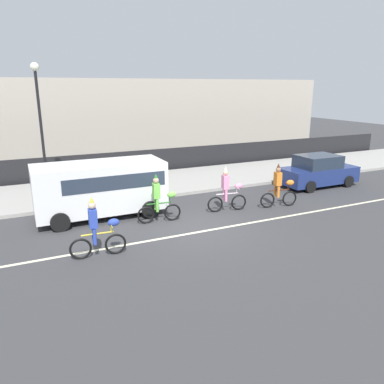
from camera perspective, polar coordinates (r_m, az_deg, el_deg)
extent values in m
plane|color=#38383A|center=(14.03, 0.93, -5.29)|extent=(80.00, 80.00, 0.00)
cube|color=beige|center=(13.61, 1.86, -5.96)|extent=(36.00, 0.14, 0.01)
cube|color=#9E9B93|center=(19.78, -7.35, 1.11)|extent=(60.00, 5.00, 0.15)
cube|color=black|center=(22.35, -9.71, 4.36)|extent=(40.00, 0.08, 1.40)
cube|color=#B2A899|center=(31.34, -7.37, 11.55)|extent=(28.00, 8.00, 5.57)
torus|color=black|center=(11.97, -11.57, -7.75)|extent=(0.67, 0.12, 0.67)
torus|color=black|center=(11.87, -16.61, -8.31)|extent=(0.67, 0.12, 0.67)
cylinder|color=gold|center=(11.75, -14.21, -6.18)|extent=(0.97, 0.12, 0.05)
cylinder|color=gold|center=(11.70, -14.97, -5.85)|extent=(0.04, 0.04, 0.18)
cylinder|color=gold|center=(11.75, -12.22, -5.44)|extent=(0.04, 0.04, 0.23)
cylinder|color=gold|center=(11.71, -12.25, -4.91)|extent=(0.07, 0.50, 0.03)
ellipsoid|color=#2D47B2|center=(11.70, -11.86, -4.55)|extent=(0.37, 0.23, 0.24)
cube|color=#2D47B2|center=(11.56, -14.87, -3.89)|extent=(0.26, 0.34, 0.56)
sphere|color=beige|center=(11.44, -15.02, -2.00)|extent=(0.22, 0.22, 0.22)
cone|color=gold|center=(11.38, -15.08, -1.14)|extent=(0.14, 0.14, 0.16)
cylinder|color=#2D47B2|center=(11.62, -14.60, -6.67)|extent=(0.11, 0.11, 0.48)
cylinder|color=#2D47B2|center=(11.88, -14.77, -6.17)|extent=(0.11, 0.11, 0.48)
torus|color=black|center=(14.57, -3.00, -3.10)|extent=(0.67, 0.14, 0.67)
torus|color=black|center=(14.34, -7.04, -3.52)|extent=(0.67, 0.14, 0.67)
cylinder|color=#266626|center=(14.32, -5.05, -1.74)|extent=(0.97, 0.15, 0.05)
cylinder|color=#266626|center=(14.26, -5.64, -1.45)|extent=(0.04, 0.04, 0.18)
cylinder|color=#266626|center=(14.38, -3.43, -1.14)|extent=(0.04, 0.04, 0.23)
cylinder|color=#266626|center=(14.35, -3.44, -0.70)|extent=(0.09, 0.50, 0.03)
ellipsoid|color=#72CC4C|center=(14.35, -3.12, -0.40)|extent=(0.38, 0.24, 0.24)
cube|color=#72CC4C|center=(14.15, -5.49, 0.19)|extent=(0.27, 0.34, 0.56)
sphere|color=tan|center=(14.05, -5.53, 1.76)|extent=(0.22, 0.22, 0.22)
cone|color=#266626|center=(14.01, -5.55, 2.48)|extent=(0.14, 0.14, 0.16)
cylinder|color=#72CC4C|center=(14.18, -5.30, -2.09)|extent=(0.11, 0.11, 0.48)
cylinder|color=#72CC4C|center=(14.44, -5.56, -1.77)|extent=(0.11, 0.11, 0.48)
torus|color=black|center=(15.91, 7.13, -1.56)|extent=(0.67, 0.18, 0.67)
torus|color=black|center=(15.54, 3.55, -1.88)|extent=(0.67, 0.18, 0.67)
cylinder|color=silver|center=(15.60, 5.40, -0.27)|extent=(0.96, 0.21, 0.05)
cylinder|color=silver|center=(15.52, 4.89, 0.01)|extent=(0.04, 0.04, 0.18)
cylinder|color=silver|center=(15.72, 6.84, 0.25)|extent=(0.04, 0.04, 0.23)
cylinder|color=silver|center=(15.69, 6.85, 0.65)|extent=(0.11, 0.50, 0.03)
ellipsoid|color=pink|center=(15.70, 7.14, 0.92)|extent=(0.39, 0.26, 0.24)
cube|color=pink|center=(15.43, 5.10, 1.52)|extent=(0.29, 0.36, 0.56)
sphere|color=beige|center=(15.34, 5.14, 2.97)|extent=(0.22, 0.22, 0.22)
cone|color=silver|center=(15.30, 5.15, 3.63)|extent=(0.14, 0.14, 0.16)
cylinder|color=pink|center=(15.45, 5.23, -0.58)|extent=(0.11, 0.11, 0.48)
cylinder|color=pink|center=(15.70, 4.87, -0.30)|extent=(0.11, 0.11, 0.48)
torus|color=black|center=(16.87, 14.63, -0.96)|extent=(0.67, 0.19, 0.67)
torus|color=black|center=(16.39, 11.42, -1.24)|extent=(0.67, 0.19, 0.67)
cylinder|color=#4C2614|center=(16.51, 13.13, 0.28)|extent=(0.96, 0.22, 0.05)
cylinder|color=#4C2614|center=(16.41, 12.69, 0.55)|extent=(0.04, 0.04, 0.18)
cylinder|color=#4C2614|center=(16.67, 14.44, 0.76)|extent=(0.04, 0.04, 0.23)
cylinder|color=#4C2614|center=(16.65, 14.46, 1.14)|extent=(0.12, 0.50, 0.03)
ellipsoid|color=orange|center=(16.67, 14.73, 1.39)|extent=(0.39, 0.26, 0.24)
cube|color=orange|center=(16.33, 12.93, 1.98)|extent=(0.29, 0.36, 0.56)
sphere|color=#9E7051|center=(16.25, 13.02, 3.35)|extent=(0.22, 0.22, 0.22)
cone|color=#4C2614|center=(16.21, 13.06, 3.97)|extent=(0.14, 0.14, 0.16)
cylinder|color=orange|center=(16.35, 13.04, 0.00)|extent=(0.11, 0.11, 0.48)
cylinder|color=orange|center=(16.59, 12.60, 0.25)|extent=(0.11, 0.11, 0.48)
cube|color=white|center=(15.21, -13.82, 0.79)|extent=(5.00, 2.00, 1.90)
cube|color=#283342|center=(15.20, -12.43, 2.23)|extent=(3.90, 2.02, 0.56)
cylinder|color=black|center=(14.94, -6.42, -2.64)|extent=(0.70, 0.22, 0.70)
cylinder|color=black|center=(16.76, -8.63, -0.66)|extent=(0.70, 0.22, 0.70)
cylinder|color=black|center=(14.30, -19.45, -4.33)|extent=(0.70, 0.22, 0.70)
cylinder|color=black|center=(16.19, -20.23, -2.08)|extent=(0.70, 0.22, 0.70)
cube|color=navy|center=(20.63, 18.66, 2.51)|extent=(4.10, 1.72, 0.80)
cube|color=#232D3D|center=(20.42, 18.63, 4.45)|extent=(2.10, 1.58, 0.64)
cylinder|color=black|center=(21.02, 22.71, 1.50)|extent=(0.60, 0.20, 0.60)
cylinder|color=black|center=(22.17, 19.47, 2.52)|extent=(0.60, 0.20, 0.60)
cylinder|color=black|center=(19.24, 17.57, 0.77)|extent=(0.60, 0.20, 0.60)
cylinder|color=black|center=(20.50, 14.36, 1.91)|extent=(0.60, 0.20, 0.60)
cylinder|color=black|center=(17.67, -21.85, 7.70)|extent=(0.12, 0.12, 5.50)
sphere|color=#EAEACC|center=(17.56, -22.87, 17.18)|extent=(0.36, 0.36, 0.36)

